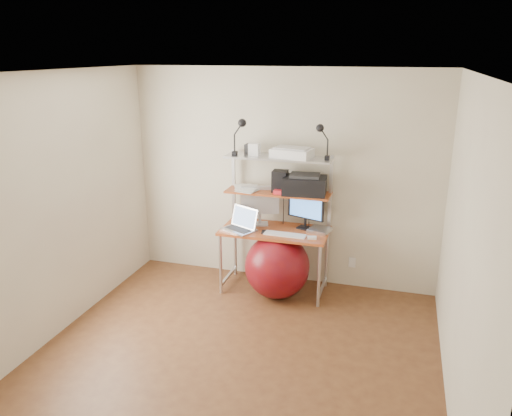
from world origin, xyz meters
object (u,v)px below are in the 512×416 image
at_px(monitor_silver, 260,202).
at_px(laptop, 242,225).
at_px(printer, 305,185).
at_px(exercise_ball, 277,266).
at_px(monitor_black, 306,209).

xyz_separation_m(monitor_silver, laptop, (-0.14, -0.24, -0.21)).
bearing_deg(printer, exercise_ball, -135.83).
bearing_deg(printer, monitor_black, 56.92).
distance_m(monitor_black, exercise_ball, 0.72).
distance_m(printer, exercise_ball, 0.96).
xyz_separation_m(laptop, printer, (0.66, 0.22, 0.46)).
height_order(printer, exercise_ball, printer).
distance_m(monitor_silver, laptop, 0.35).
xyz_separation_m(monitor_black, exercise_ball, (-0.25, -0.30, -0.60)).
bearing_deg(exercise_ball, laptop, 173.46).
bearing_deg(exercise_ball, printer, 49.30).
relative_size(monitor_silver, monitor_black, 1.08).
distance_m(monitor_black, printer, 0.29).
xyz_separation_m(monitor_silver, exercise_ball, (0.29, -0.29, -0.64)).
relative_size(monitor_silver, exercise_ball, 0.67).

